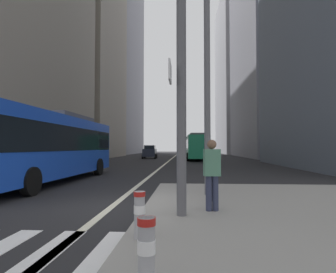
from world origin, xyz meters
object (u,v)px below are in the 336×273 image
Objects in this scene: pedestrian_waiting at (212,171)px; car_receding_near at (190,151)px; city_bus_red_receding at (196,146)px; city_bus_blue_oncoming at (50,144)px; car_oncoming_mid at (150,152)px; street_lamp_post at (207,37)px; traffic_signal_gantry at (98,43)px; bollard_front at (146,251)px; bollard_left at (139,212)px.

car_receding_near is at bearing 89.85° from pedestrian_waiting.
pedestrian_waiting is at bearing -90.15° from car_receding_near.
pedestrian_waiting is (-0.72, -30.80, -0.74)m from city_bus_red_receding.
car_oncoming_mid is (1.13, 28.55, -0.85)m from city_bus_blue_oncoming.
car_receding_near is 40.90m from street_lamp_post.
car_oncoming_mid is at bearing 87.74° from city_bus_blue_oncoming.
traffic_signal_gantry is at bearing -84.65° from car_oncoming_mid.
bollard_front is (-1.75, -34.75, -1.24)m from city_bus_red_receding.
city_bus_red_receding is 6.80× the size of pedestrian_waiting.
bollard_left is (4.57, -36.93, -0.40)m from car_oncoming_mid.
car_oncoming_mid and car_receding_near have the same top height.
city_bus_blue_oncoming is 8.86m from street_lamp_post.
traffic_signal_gantry is at bearing 115.56° from bollard_front.
traffic_signal_gantry is 7.57× the size of bollard_front.
pedestrian_waiting is (2.68, 0.52, -3.00)m from traffic_signal_gantry.
city_bus_blue_oncoming is at bearing -92.26° from car_oncoming_mid.
city_bus_blue_oncoming is 6.60× the size of pedestrian_waiting.
bollard_left is at bearing -91.92° from car_receding_near.
car_oncoming_mid is 0.52× the size of street_lamp_post.
traffic_signal_gantry reaches higher than pedestrian_waiting.
car_receding_near is at bearing 88.08° from bollard_left.
bollard_left is at bearing -55.75° from city_bus_blue_oncoming.
car_receding_near is 42.98m from pedestrian_waiting.
car_receding_near is at bearing 92.83° from city_bus_red_receding.
traffic_signal_gantry is at bearing -56.60° from city_bus_blue_oncoming.
city_bus_red_receding is 2.79× the size of car_receding_near.
traffic_signal_gantry reaches higher than bollard_front.
bollard_front is 0.46× the size of pedestrian_waiting.
city_bus_red_receding is at bearing 86.32° from bollard_left.
pedestrian_waiting reaches higher than bollard_front.
bollard_front is 1.81m from bollard_left.
street_lamp_post is at bearing -79.44° from car_oncoming_mid.
city_bus_blue_oncoming is at bearing 123.40° from traffic_signal_gantry.
city_bus_blue_oncoming is 14.23× the size of bollard_front.
bollard_front is 1.01× the size of bollard_left.
pedestrian_waiting reaches higher than bollard_left.
bollard_left is at bearing -82.94° from car_oncoming_mid.
pedestrian_waiting is at bearing -41.10° from city_bus_blue_oncoming.
city_bus_red_receding is 33.07m from bollard_left.
bollard_front reaches higher than bollard_left.
car_receding_near is 0.52× the size of street_lamp_post.
street_lamp_post reaches higher than car_oncoming_mid.
city_bus_blue_oncoming reaches higher than car_receding_near.
street_lamp_post is 7.90m from bollard_front.
car_oncoming_mid is 37.21m from bollard_left.
city_bus_red_receding is 30.82m from pedestrian_waiting.
city_bus_red_receding is at bearing 88.67° from pedestrian_waiting.
pedestrian_waiting is at bearing -80.24° from car_oncoming_mid.
car_oncoming_mid is at bearing -126.50° from car_receding_near.
street_lamp_post reaches higher than bollard_front.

